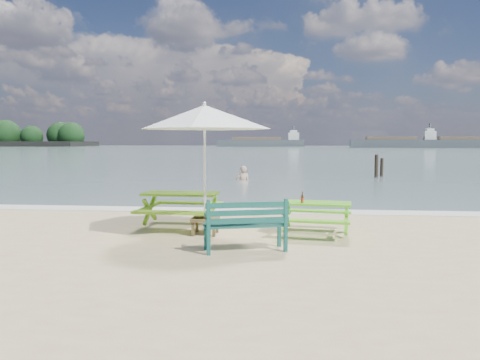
# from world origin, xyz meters

# --- Properties ---
(sea) EXTENTS (300.00, 300.00, 0.00)m
(sea) POSITION_xyz_m (0.00, 85.00, 0.00)
(sea) COLOR slate
(sea) RESTS_ON ground
(foam_strip) EXTENTS (22.00, 0.90, 0.01)m
(foam_strip) POSITION_xyz_m (0.00, 4.60, 0.01)
(foam_strip) COLOR silver
(foam_strip) RESTS_ON ground
(picnic_table_left) EXTENTS (1.72, 1.91, 0.79)m
(picnic_table_left) POSITION_xyz_m (-1.13, 1.97, 0.38)
(picnic_table_left) COLOR #69A318
(picnic_table_left) RESTS_ON ground
(picnic_table_right) EXTENTS (1.63, 1.77, 0.68)m
(picnic_table_right) POSITION_xyz_m (1.86, 1.47, 0.33)
(picnic_table_right) COLOR #55B51B
(picnic_table_right) RESTS_ON ground
(park_bench) EXTENTS (1.55, 0.89, 0.91)m
(park_bench) POSITION_xyz_m (0.52, -0.12, 0.28)
(park_bench) COLOR #10453E
(park_bench) RESTS_ON ground
(side_table) EXTENTS (0.54, 0.54, 0.35)m
(side_table) POSITION_xyz_m (-0.44, 1.23, 0.18)
(side_table) COLOR brown
(side_table) RESTS_ON ground
(patio_umbrella) EXTENTS (2.72, 2.72, 2.69)m
(patio_umbrella) POSITION_xyz_m (-0.44, 1.23, 2.44)
(patio_umbrella) COLOR silver
(patio_umbrella) RESTS_ON ground
(beer_bottle) EXTENTS (0.06, 0.06, 0.23)m
(beer_bottle) POSITION_xyz_m (1.57, 1.36, 0.76)
(beer_bottle) COLOR #8C5114
(beer_bottle) RESTS_ON picnic_table_right
(swimmer) EXTENTS (0.78, 0.60, 1.89)m
(swimmer) POSITION_xyz_m (-0.97, 15.04, -0.25)
(swimmer) COLOR tan
(swimmer) RESTS_ON ground
(mooring_pilings) EXTENTS (0.58, 0.78, 1.41)m
(mooring_pilings) POSITION_xyz_m (6.16, 17.52, 0.46)
(mooring_pilings) COLOR black
(mooring_pilings) RESTS_ON ground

